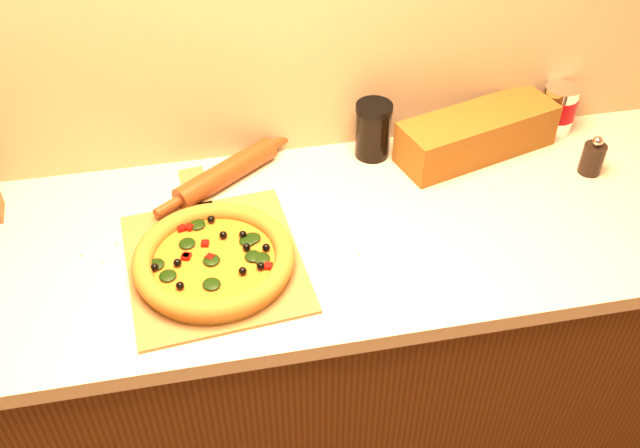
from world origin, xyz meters
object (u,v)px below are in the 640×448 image
(coffee_canister, at_px, (558,108))
(dark_jar, at_px, (373,130))
(pizza, at_px, (214,260))
(pepper_grinder, at_px, (593,158))
(pizza_peel, at_px, (213,257))
(rolling_pin, at_px, (226,173))

(coffee_canister, height_order, dark_jar, dark_jar)
(pizza, relative_size, pepper_grinder, 3.25)
(pizza, relative_size, dark_jar, 2.31)
(pizza_peel, distance_m, pizza, 0.05)
(pepper_grinder, distance_m, coffee_canister, 0.20)
(rolling_pin, relative_size, coffee_canister, 2.79)
(pepper_grinder, bearing_deg, rolling_pin, 171.53)
(coffee_canister, bearing_deg, pizza_peel, -161.00)
(pizza, bearing_deg, pepper_grinder, 9.94)
(pizza, height_order, rolling_pin, rolling_pin)
(pepper_grinder, bearing_deg, dark_jar, 161.04)
(dark_jar, bearing_deg, pizza, -141.55)
(pizza, distance_m, pepper_grinder, 0.98)
(pizza, relative_size, rolling_pin, 0.96)
(pizza_peel, relative_size, rolling_pin, 1.58)
(pepper_grinder, bearing_deg, pizza, -170.06)
(pepper_grinder, bearing_deg, coffee_canister, 91.56)
(pizza, relative_size, coffee_canister, 2.66)
(pepper_grinder, distance_m, rolling_pin, 0.92)
(pizza_peel, relative_size, pepper_grinder, 5.36)
(rolling_pin, relative_size, dark_jar, 2.42)
(pizza, xyz_separation_m, dark_jar, (0.44, 0.35, 0.05))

